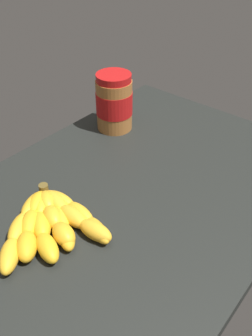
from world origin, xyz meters
The scene contains 3 objects.
ground_plane centered at (0.00, 0.00, -1.68)cm, with size 96.04×61.17×3.36cm, color black.
banana_bunch centered at (-15.91, 4.78, 1.71)cm, with size 21.18×21.50×3.76cm.
peanut_butter_jar centered at (20.21, 20.04, 7.67)cm, with size 9.82×9.82×15.58cm.
Camera 1 is at (-42.54, -36.67, 51.03)cm, focal length 37.44 mm.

